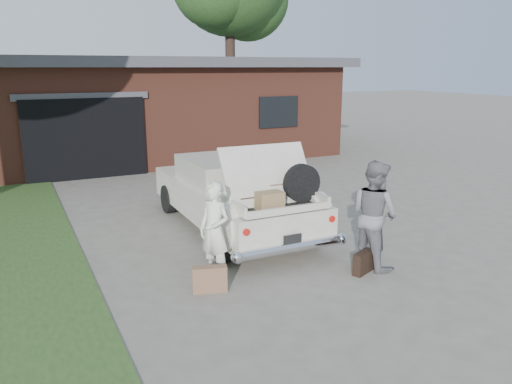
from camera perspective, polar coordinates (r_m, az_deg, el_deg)
name	(u,v)px	position (r m, az deg, el deg)	size (l,w,h in m)	color
ground	(274,271)	(7.68, 2.03, -8.97)	(90.00, 90.00, 0.00)	gray
house	(143,106)	(18.26, -12.78, 9.56)	(12.80, 7.80, 3.30)	brown
sedan	(232,194)	(9.44, -2.71, -0.21)	(1.86, 4.65, 1.78)	silver
woman_left	(214,231)	(7.21, -4.77, -4.44)	(0.53, 0.35, 1.44)	white
woman_right	(374,214)	(7.81, 13.34, -2.49)	(0.81, 0.63, 1.66)	slate
suitcase_left	(210,279)	(6.97, -5.30, -9.89)	(0.47, 0.15, 0.37)	#8A5F46
suitcase_right	(363,262)	(7.72, 12.19, -7.85)	(0.43, 0.14, 0.33)	black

